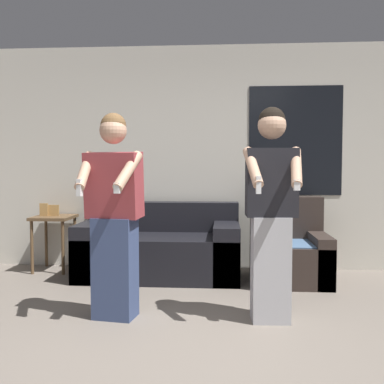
% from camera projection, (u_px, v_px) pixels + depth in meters
% --- Properties ---
extents(ground_plane, '(14.00, 14.00, 0.00)m').
position_uv_depth(ground_plane, '(191.00, 361.00, 2.87)').
color(ground_plane, slate).
extents(wall_back, '(5.68, 0.07, 2.70)m').
position_uv_depth(wall_back, '(209.00, 157.00, 5.48)').
color(wall_back, beige).
rests_on(wall_back, ground_plane).
extents(couch, '(1.78, 0.91, 0.82)m').
position_uv_depth(couch, '(160.00, 250.00, 5.08)').
color(couch, black).
rests_on(couch, ground_plane).
extents(armchair, '(0.80, 0.80, 0.90)m').
position_uv_depth(armchair, '(289.00, 254.00, 4.87)').
color(armchair, '#332823').
rests_on(armchair, ground_plane).
extents(side_table, '(0.45, 0.50, 0.81)m').
position_uv_depth(side_table, '(54.00, 224.00, 5.35)').
color(side_table, brown).
rests_on(side_table, ground_plane).
extents(person_left, '(0.50, 0.51, 1.67)m').
position_uv_depth(person_left, '(114.00, 215.00, 3.64)').
color(person_left, '#384770').
rests_on(person_left, ground_plane).
extents(person_right, '(0.46, 0.47, 1.71)m').
position_uv_depth(person_right, '(271.00, 212.00, 3.57)').
color(person_right, '#B2B2B7').
rests_on(person_right, ground_plane).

